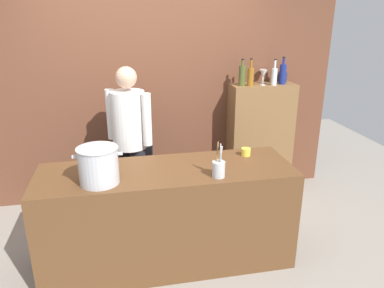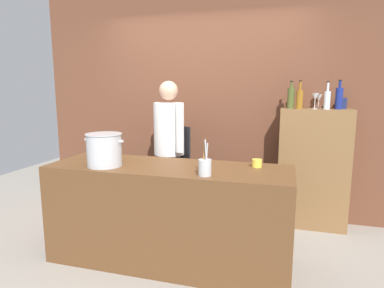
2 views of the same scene
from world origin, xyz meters
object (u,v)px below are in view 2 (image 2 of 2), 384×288
at_px(wine_bottle_amber, 300,99).
at_px(wine_bottle_olive, 291,98).
at_px(wine_glass_short, 315,97).
at_px(stockpot_large, 104,150).
at_px(butter_jar, 257,163).
at_px(wine_bottle_cobalt, 339,98).
at_px(utensil_crock, 205,167).
at_px(wine_glass_wide, 319,98).
at_px(chef, 169,143).
at_px(spice_tin_navy, 342,103).
at_px(wine_bottle_clear, 327,99).

bearing_deg(wine_bottle_amber, wine_bottle_olive, 162.23).
distance_m(wine_bottle_olive, wine_glass_short, 0.25).
xyz_separation_m(stockpot_large, butter_jar, (1.30, 0.33, -0.11)).
bearing_deg(wine_bottle_cobalt, wine_bottle_olive, -179.61).
distance_m(utensil_crock, butter_jar, 0.55).
xyz_separation_m(wine_glass_short, wine_glass_wide, (0.05, 0.15, -0.02)).
xyz_separation_m(utensil_crock, wine_bottle_olive, (0.64, 1.37, 0.51)).
bearing_deg(utensil_crock, chef, 123.25).
relative_size(stockpot_large, wine_glass_short, 2.18).
relative_size(butter_jar, wine_bottle_olive, 0.29).
height_order(chef, butter_jar, chef).
xyz_separation_m(butter_jar, wine_bottle_cobalt, (0.76, 0.98, 0.54)).
distance_m(chef, spice_tin_navy, 1.96).
bearing_deg(chef, wine_bottle_olive, -126.13).
bearing_deg(butter_jar, wine_bottle_clear, 55.64).
bearing_deg(butter_jar, wine_bottle_cobalt, 52.18).
xyz_separation_m(chef, wine_bottle_amber, (1.39, 0.34, 0.50)).
distance_m(wine_bottle_amber, wine_bottle_clear, 0.28).
xyz_separation_m(wine_bottle_cobalt, spice_tin_navy, (0.05, 0.12, -0.06)).
bearing_deg(wine_glass_short, spice_tin_navy, 23.91).
bearing_deg(wine_bottle_clear, wine_glass_wide, 111.28).
relative_size(utensil_crock, butter_jar, 3.37).
bearing_deg(chef, wine_bottle_clear, -130.89).
xyz_separation_m(utensil_crock, wine_bottle_cobalt, (1.13, 1.38, 0.51)).
height_order(chef, stockpot_large, chef).
relative_size(stockpot_large, wine_bottle_clear, 1.27).
height_order(wine_bottle_amber, wine_bottle_clear, wine_bottle_amber).
bearing_deg(utensil_crock, spice_tin_navy, 51.67).
bearing_deg(chef, butter_jar, -172.37).
height_order(wine_bottle_olive, wine_glass_wide, wine_bottle_olive).
xyz_separation_m(stockpot_large, wine_bottle_amber, (1.66, 1.27, 0.42)).
distance_m(utensil_crock, wine_glass_short, 1.71).
relative_size(butter_jar, spice_tin_navy, 0.73).
distance_m(butter_jar, wine_bottle_olive, 1.15).
distance_m(wine_bottle_clear, spice_tin_navy, 0.24).
height_order(wine_bottle_amber, wine_glass_wide, wine_bottle_amber).
relative_size(utensil_crock, wine_bottle_olive, 0.97).
distance_m(butter_jar, wine_glass_short, 1.22).
relative_size(wine_bottle_amber, spice_tin_navy, 2.60).
height_order(stockpot_large, wine_bottle_cobalt, wine_bottle_cobalt).
bearing_deg(wine_glass_wide, wine_glass_short, -108.62).
bearing_deg(wine_bottle_amber, utensil_crock, -118.39).
height_order(wine_glass_short, wine_glass_wide, wine_glass_short).
bearing_deg(stockpot_large, chef, 73.91).
relative_size(stockpot_large, spice_tin_navy, 3.18).
relative_size(wine_bottle_clear, wine_glass_short, 1.71).
xyz_separation_m(utensil_crock, wine_bottle_amber, (0.73, 1.35, 0.50)).
relative_size(utensil_crock, wine_bottle_cobalt, 0.94).
bearing_deg(wine_glass_short, wine_bottle_cobalt, 3.31).
bearing_deg(spice_tin_navy, wine_glass_wide, 176.27).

